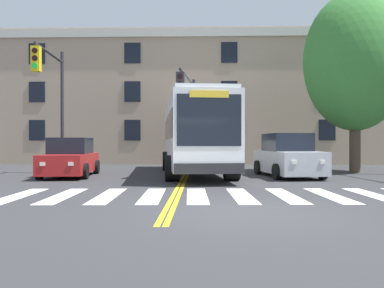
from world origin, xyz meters
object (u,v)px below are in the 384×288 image
(traffic_light_overhead, at_px, (188,104))
(city_bus, at_px, (194,133))
(street_tree_curbside_large, at_px, (355,62))
(car_red_near_lane, at_px, (70,159))
(traffic_light_far_corner, at_px, (53,88))
(car_silver_far_lane, at_px, (288,157))

(traffic_light_overhead, bearing_deg, city_bus, 52.62)
(traffic_light_overhead, xyz_separation_m, street_tree_curbside_large, (8.35, 1.53, 2.24))
(car_red_near_lane, distance_m, traffic_light_far_corner, 3.31)
(car_silver_far_lane, xyz_separation_m, street_tree_curbside_large, (3.94, 2.44, 4.71))
(car_red_near_lane, bearing_deg, traffic_light_overhead, 11.31)
(traffic_light_far_corner, xyz_separation_m, street_tree_curbside_large, (14.45, 2.33, 1.61))
(traffic_light_far_corner, bearing_deg, street_tree_curbside_large, 9.16)
(traffic_light_overhead, bearing_deg, street_tree_curbside_large, 10.42)
(car_red_near_lane, bearing_deg, traffic_light_far_corner, 164.61)
(car_silver_far_lane, xyz_separation_m, traffic_light_overhead, (-4.41, 0.91, 2.47))
(car_red_near_lane, distance_m, street_tree_curbside_large, 14.61)
(traffic_light_overhead, bearing_deg, car_red_near_lane, -168.69)
(city_bus, bearing_deg, traffic_light_far_corner, -169.98)
(car_silver_far_lane, bearing_deg, city_bus, 163.50)
(car_red_near_lane, xyz_separation_m, car_silver_far_lane, (9.62, 0.14, 0.08))
(car_silver_far_lane, bearing_deg, traffic_light_far_corner, 179.40)
(city_bus, xyz_separation_m, traffic_light_overhead, (-0.25, -0.33, 1.38))
(city_bus, distance_m, car_silver_far_lane, 4.47)
(traffic_light_far_corner, bearing_deg, traffic_light_overhead, 7.43)
(car_silver_far_lane, height_order, traffic_light_overhead, traffic_light_overhead)
(traffic_light_far_corner, bearing_deg, city_bus, 10.02)
(city_bus, bearing_deg, car_silver_far_lane, -16.50)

